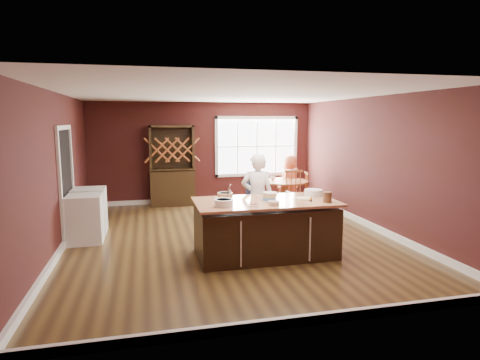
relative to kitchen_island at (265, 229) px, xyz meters
name	(u,v)px	position (x,y,z in m)	size (l,w,h in m)	color
room_shell	(230,167)	(-0.35, 1.14, 0.91)	(7.00, 7.00, 7.00)	#543E1C
window	(257,146)	(1.15, 4.61, 1.06)	(2.36, 0.10, 1.66)	white
doorway	(67,185)	(-3.32, 1.74, 0.59)	(0.08, 1.26, 2.13)	white
kitchen_island	(265,229)	(0.00, 0.00, 0.00)	(2.30, 1.21, 0.92)	black
dining_table	(284,189)	(1.43, 3.07, 0.10)	(1.16, 1.16, 0.75)	brown
baker	(257,198)	(0.09, 0.79, 0.38)	(0.60, 0.39, 1.63)	white
layer_cake	(270,196)	(0.08, 0.01, 0.55)	(0.32, 0.32, 0.13)	silver
bowl_blue	(224,203)	(-0.75, -0.27, 0.54)	(0.28, 0.28, 0.11)	white
bowl_yellow	(225,196)	(-0.61, 0.33, 0.53)	(0.26, 0.26, 0.10)	brown
bowl_pink	(254,205)	(-0.30, -0.40, 0.51)	(0.14, 0.14, 0.05)	white
bowl_olive	(274,203)	(0.02, -0.37, 0.51)	(0.17, 0.17, 0.07)	beige
drinking_glass	(288,196)	(0.36, -0.07, 0.56)	(0.08, 0.08, 0.16)	white
dinner_plate	(304,198)	(0.67, -0.01, 0.49)	(0.27, 0.27, 0.02)	beige
white_tub	(314,193)	(0.95, 0.23, 0.54)	(0.31, 0.31, 0.11)	silver
stoneware_crock	(327,197)	(0.93, -0.36, 0.57)	(0.14, 0.14, 0.17)	#57331E
toy_figurine	(311,199)	(0.70, -0.23, 0.52)	(0.04, 0.04, 0.07)	yellow
rug	(284,210)	(1.43, 3.07, -0.43)	(2.13, 1.65, 0.01)	brown
chair_east	(313,191)	(2.16, 3.00, 0.04)	(0.40, 0.38, 0.95)	#93592F
chair_south	(295,194)	(1.44, 2.35, 0.11)	(0.46, 0.44, 1.09)	olive
chair_north	(288,185)	(1.82, 3.90, 0.04)	(0.40, 0.39, 0.96)	brown
seated_woman	(290,181)	(1.77, 3.57, 0.23)	(0.65, 0.42, 1.33)	#D96544
high_chair	(254,192)	(0.72, 3.30, 0.01)	(0.37, 0.37, 0.90)	black
toddler	(251,177)	(0.68, 3.42, 0.37)	(0.18, 0.14, 0.26)	#8CA5BF
table_plate	(295,180)	(1.67, 2.99, 0.32)	(0.19, 0.19, 0.01)	beige
table_cup	(273,178)	(1.17, 3.22, 0.36)	(0.12, 0.12, 0.10)	silver
hutch	(172,166)	(-1.22, 4.36, 0.61)	(1.14, 0.48, 2.10)	#3C2815
washer	(85,219)	(-2.99, 1.42, 0.00)	(0.61, 0.59, 0.88)	white
dryer	(90,211)	(-2.99, 2.06, 0.01)	(0.62, 0.60, 0.90)	white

